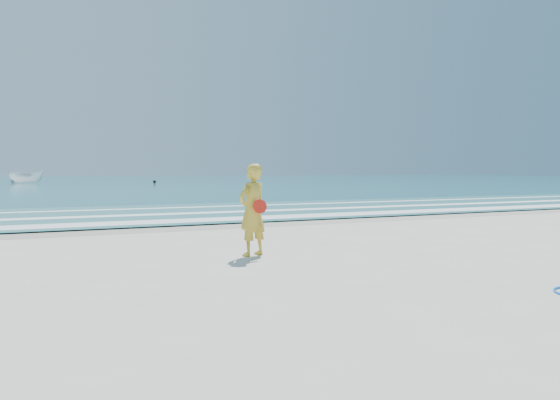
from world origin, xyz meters
name	(u,v)px	position (x,y,z in m)	size (l,w,h in m)	color
ground	(354,283)	(0.00, 0.00, 0.00)	(400.00, 400.00, 0.00)	silver
wet_sand	(182,227)	(0.00, 9.00, 0.00)	(400.00, 2.40, 0.00)	#B2A893
ocean	(41,180)	(0.00, 105.00, 0.02)	(400.00, 190.00, 0.04)	#19727F
shallow	(146,213)	(0.00, 14.00, 0.04)	(400.00, 10.00, 0.01)	#59B7AD
foam_near	(171,221)	(0.00, 10.30, 0.05)	(400.00, 1.40, 0.01)	white
foam_mid	(150,215)	(0.00, 13.20, 0.05)	(400.00, 0.90, 0.01)	white
foam_far	(133,209)	(0.00, 16.50, 0.05)	(400.00, 0.60, 0.01)	white
boat	(26,177)	(-3.00, 72.72, 0.89)	(1.66, 4.42, 1.71)	white
buoy	(155,182)	(12.46, 66.51, 0.25)	(0.43, 0.43, 0.43)	black
woman	(252,210)	(-0.32, 3.00, 0.88)	(0.76, 0.64, 1.76)	gold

